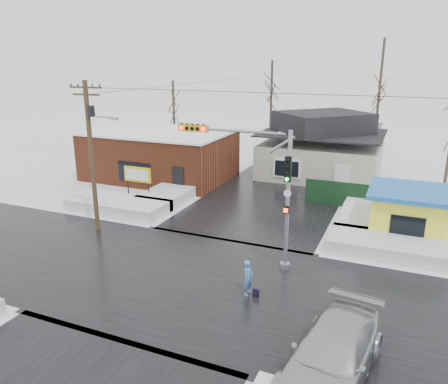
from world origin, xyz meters
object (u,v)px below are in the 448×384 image
at_px(kiosk, 408,213).
at_px(car, 332,355).
at_px(utility_pole, 92,149).
at_px(traffic_signal, 257,179).
at_px(pedestrian, 248,278).
at_px(marquee_sign, 138,176).

bearing_deg(kiosk, car, -98.07).
xyz_separation_m(utility_pole, car, (15.44, -7.52, -4.25)).
xyz_separation_m(traffic_signal, utility_pole, (-10.36, 0.53, 0.57)).
relative_size(utility_pole, kiosk, 1.96).
bearing_deg(pedestrian, car, -120.37).
relative_size(traffic_signal, marquee_sign, 2.75).
relative_size(traffic_signal, car, 1.18).
xyz_separation_m(marquee_sign, car, (16.51, -13.51, -1.06)).
xyz_separation_m(traffic_signal, marquee_sign, (-11.43, 6.53, -2.62)).
distance_m(utility_pole, car, 17.69).
relative_size(utility_pole, marquee_sign, 3.53).
bearing_deg(marquee_sign, traffic_signal, -29.72).
distance_m(utility_pole, pedestrian, 12.44).
bearing_deg(traffic_signal, marquee_sign, 150.28).
bearing_deg(marquee_sign, kiosk, 1.55).
bearing_deg(pedestrian, kiosk, -20.60).
bearing_deg(kiosk, marquee_sign, -178.45).
height_order(utility_pole, pedestrian, utility_pole).
bearing_deg(kiosk, traffic_signal, -135.16).
bearing_deg(car, marquee_sign, 148.40).
relative_size(utility_pole, car, 1.52).
bearing_deg(pedestrian, utility_pole, 83.30).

